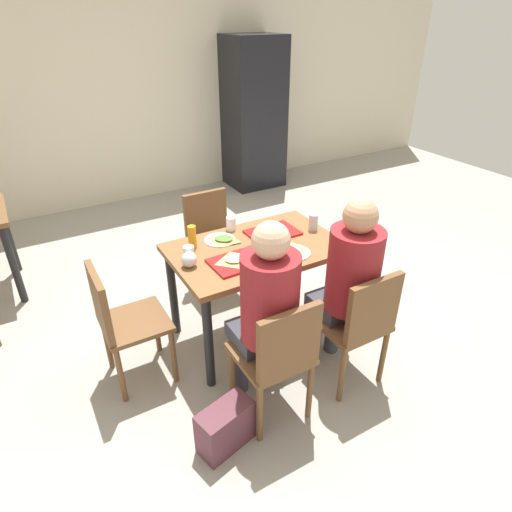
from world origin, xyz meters
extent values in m
cube|color=#9E998E|center=(0.00, 0.00, -0.01)|extent=(10.00, 10.00, 0.02)
cube|color=beige|center=(0.00, 3.20, 1.40)|extent=(10.00, 0.10, 2.80)
cube|color=brown|center=(0.00, 0.00, 0.72)|extent=(1.16, 0.75, 0.04)
cylinder|color=black|center=(-0.52, -0.31, 0.35)|extent=(0.06, 0.06, 0.70)
cylinder|color=black|center=(0.52, -0.31, 0.35)|extent=(0.06, 0.06, 0.70)
cylinder|color=black|center=(-0.52, 0.31, 0.35)|extent=(0.06, 0.06, 0.70)
cylinder|color=black|center=(0.52, 0.31, 0.35)|extent=(0.06, 0.06, 0.70)
cube|color=brown|center=(-0.29, -0.67, 0.44)|extent=(0.40, 0.40, 0.03)
cube|color=brown|center=(-0.29, -0.85, 0.65)|extent=(0.38, 0.04, 0.40)
cylinder|color=brown|center=(-0.46, -0.50, 0.21)|extent=(0.04, 0.04, 0.42)
cylinder|color=brown|center=(-0.12, -0.50, 0.21)|extent=(0.04, 0.04, 0.42)
cylinder|color=brown|center=(-0.46, -0.84, 0.21)|extent=(0.04, 0.04, 0.42)
cylinder|color=brown|center=(-0.12, -0.84, 0.21)|extent=(0.04, 0.04, 0.42)
cube|color=brown|center=(0.29, -0.67, 0.44)|extent=(0.40, 0.40, 0.03)
cube|color=brown|center=(0.29, -0.85, 0.65)|extent=(0.38, 0.04, 0.40)
cylinder|color=brown|center=(0.12, -0.50, 0.21)|extent=(0.04, 0.04, 0.42)
cylinder|color=brown|center=(0.46, -0.50, 0.21)|extent=(0.04, 0.04, 0.42)
cylinder|color=brown|center=(0.12, -0.84, 0.21)|extent=(0.04, 0.04, 0.42)
cylinder|color=brown|center=(0.46, -0.84, 0.21)|extent=(0.04, 0.04, 0.42)
cube|color=brown|center=(0.00, 0.67, 0.44)|extent=(0.40, 0.40, 0.03)
cube|color=brown|center=(0.00, 0.85, 0.65)|extent=(0.38, 0.04, 0.40)
cylinder|color=brown|center=(0.17, 0.50, 0.21)|extent=(0.04, 0.04, 0.42)
cylinder|color=brown|center=(-0.17, 0.50, 0.21)|extent=(0.04, 0.04, 0.42)
cylinder|color=brown|center=(0.17, 0.84, 0.21)|extent=(0.04, 0.04, 0.42)
cylinder|color=brown|center=(-0.17, 0.84, 0.21)|extent=(0.04, 0.04, 0.42)
cube|color=brown|center=(-0.88, 0.00, 0.44)|extent=(0.40, 0.40, 0.03)
cube|color=brown|center=(-1.06, 0.00, 0.65)|extent=(0.04, 0.38, 0.40)
cylinder|color=brown|center=(-0.71, 0.17, 0.21)|extent=(0.04, 0.04, 0.42)
cylinder|color=brown|center=(-0.71, -0.17, 0.21)|extent=(0.04, 0.04, 0.42)
cylinder|color=brown|center=(-1.05, 0.17, 0.21)|extent=(0.04, 0.04, 0.42)
cylinder|color=brown|center=(-1.05, -0.17, 0.21)|extent=(0.04, 0.04, 0.42)
cylinder|color=#383842|center=(-0.37, -0.44, 0.23)|extent=(0.10, 0.10, 0.45)
cylinder|color=#383842|center=(-0.21, -0.44, 0.23)|extent=(0.10, 0.10, 0.45)
cube|color=#383842|center=(-0.29, -0.54, 0.50)|extent=(0.32, 0.28, 0.10)
cylinder|color=maroon|center=(-0.29, -0.65, 0.81)|extent=(0.32, 0.32, 0.52)
sphere|color=#DBAD89|center=(-0.29, -0.65, 1.16)|extent=(0.20, 0.20, 0.20)
cylinder|color=#383842|center=(0.21, -0.44, 0.23)|extent=(0.10, 0.10, 0.45)
cylinder|color=#383842|center=(0.37, -0.44, 0.23)|extent=(0.10, 0.10, 0.45)
cube|color=#383842|center=(0.29, -0.54, 0.50)|extent=(0.32, 0.28, 0.10)
cylinder|color=maroon|center=(0.29, -0.65, 0.81)|extent=(0.32, 0.32, 0.52)
sphere|color=tan|center=(0.29, -0.65, 1.16)|extent=(0.20, 0.20, 0.20)
cube|color=red|center=(-0.20, -0.13, 0.75)|extent=(0.37, 0.27, 0.02)
cube|color=red|center=(0.20, 0.11, 0.75)|extent=(0.36, 0.26, 0.02)
cylinder|color=white|center=(-0.17, 0.21, 0.75)|extent=(0.22, 0.22, 0.01)
cylinder|color=white|center=(0.17, -0.21, 0.75)|extent=(0.22, 0.22, 0.01)
pyramid|color=#DBAD60|center=(-0.22, -0.12, 0.77)|extent=(0.23, 0.19, 0.01)
ellipsoid|color=#D8C67F|center=(-0.22, -0.12, 0.78)|extent=(0.16, 0.13, 0.01)
pyramid|color=tan|center=(0.20, 0.10, 0.77)|extent=(0.19, 0.21, 0.01)
ellipsoid|color=#4C7233|center=(0.20, 0.10, 0.78)|extent=(0.14, 0.15, 0.01)
pyramid|color=tan|center=(-0.16, 0.18, 0.76)|extent=(0.24, 0.24, 0.01)
ellipsoid|color=#4C7233|center=(-0.16, 0.18, 0.77)|extent=(0.17, 0.16, 0.01)
pyramid|color=#DBAD60|center=(0.17, -0.18, 0.76)|extent=(0.24, 0.25, 0.01)
ellipsoid|color=#D8C67F|center=(0.17, -0.18, 0.77)|extent=(0.17, 0.18, 0.01)
cylinder|color=white|center=(-0.03, 0.32, 0.79)|extent=(0.07, 0.07, 0.10)
cylinder|color=white|center=(0.03, -0.32, 0.79)|extent=(0.07, 0.07, 0.10)
cylinder|color=white|center=(-0.47, 0.06, 0.79)|extent=(0.07, 0.07, 0.10)
cylinder|color=#B7BCC6|center=(0.50, 0.02, 0.81)|extent=(0.07, 0.07, 0.12)
cylinder|color=orange|center=(-0.38, 0.21, 0.82)|extent=(0.06, 0.06, 0.16)
sphere|color=silver|center=(-0.50, -0.02, 0.79)|extent=(0.10, 0.10, 0.10)
cube|color=#592D38|center=(-0.64, -0.77, 0.14)|extent=(0.35, 0.23, 0.28)
cube|color=black|center=(1.61, 2.85, 0.95)|extent=(0.70, 0.60, 1.90)
cylinder|color=black|center=(-1.50, 1.34, 0.35)|extent=(0.06, 0.06, 0.70)
cylinder|color=black|center=(-1.50, 1.92, 0.35)|extent=(0.06, 0.06, 0.70)
camera|label=1|loc=(-1.31, -2.27, 2.16)|focal=30.50mm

